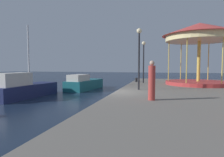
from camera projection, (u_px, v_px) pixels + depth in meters
name	position (u px, v px, depth m)	size (l,w,h in m)	color
ground_plane	(115.00, 104.00, 12.64)	(120.00, 120.00, 0.00)	#162338
quay_dock	(222.00, 102.00, 11.09)	(12.64, 26.78, 0.80)	slate
sailboat_navy	(23.00, 88.00, 14.94)	(2.33, 5.83, 5.71)	#19214C
motorboat_teal	(84.00, 84.00, 20.08)	(2.46, 5.47, 1.61)	#19606B
carousel	(199.00, 39.00, 16.89)	(6.40, 6.40, 5.42)	#B23333
lamp_post_near_edge	(139.00, 48.00, 13.36)	(0.36, 0.36, 4.26)	black
lamp_post_mid_promenade	(144.00, 54.00, 18.58)	(0.36, 0.36, 4.03)	black
bollard_south	(136.00, 80.00, 20.04)	(0.24, 0.24, 0.40)	#2D2D33
bollard_north	(136.00, 80.00, 20.67)	(0.24, 0.24, 0.40)	#2D2D33
person_by_the_water	(152.00, 82.00, 9.38)	(0.34, 0.34, 1.93)	#B23833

